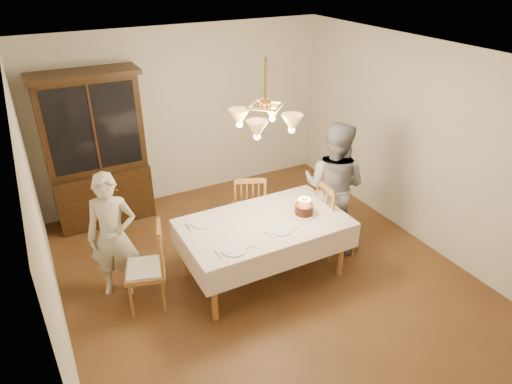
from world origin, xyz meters
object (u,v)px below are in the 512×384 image
chair_far_side (249,210)px  elderly_woman (113,236)px  china_hutch (97,153)px  dining_table (264,227)px  birthday_cake (304,210)px

chair_far_side → elderly_woman: bearing=-171.8°
china_hutch → elderly_woman: size_ratio=1.45×
dining_table → chair_far_side: size_ratio=1.90×
chair_far_side → elderly_woman: elderly_woman is taller
chair_far_side → elderly_woman: 1.84m
elderly_woman → birthday_cake: bearing=5.6°
china_hutch → dining_table: bearing=-58.2°
dining_table → elderly_woman: size_ratio=1.28×
china_hutch → chair_far_side: bearing=-42.4°
dining_table → elderly_woman: (-1.60, 0.53, 0.06)m
elderly_woman → birthday_cake: elderly_woman is taller
chair_far_side → birthday_cake: (0.29, -0.86, 0.38)m
dining_table → elderly_woman: elderly_woman is taller
dining_table → birthday_cake: size_ratio=6.33×
china_hutch → birthday_cake: bearing=-50.9°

